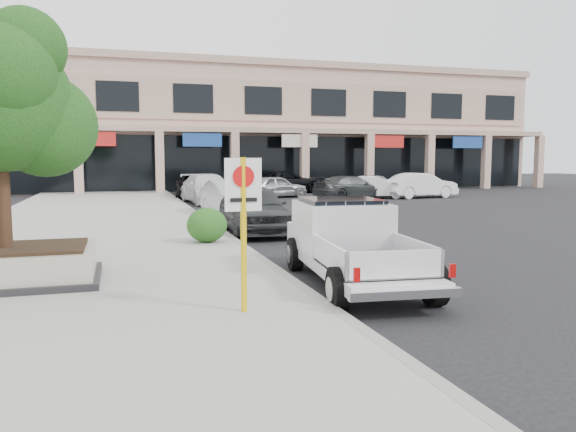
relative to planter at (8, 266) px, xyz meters
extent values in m
plane|color=black|center=(6.62, -0.48, -0.48)|extent=(120.00, 120.00, 0.00)
cube|color=gray|center=(1.12, 5.52, -0.40)|extent=(8.00, 52.00, 0.15)
cube|color=gray|center=(5.07, 5.52, -0.40)|extent=(0.20, 52.00, 0.15)
cube|color=tan|center=(14.62, 33.52, 4.02)|extent=(40.00, 10.00, 9.00)
cube|color=tan|center=(14.62, 33.52, 8.77)|extent=(40.40, 10.40, 0.50)
cube|color=tan|center=(14.62, 27.42, 3.82)|extent=(40.00, 2.20, 0.35)
cube|color=tan|center=(34.62, 26.57, 1.62)|extent=(0.55, 0.55, 4.20)
cube|color=black|center=(14.62, 28.47, 1.52)|extent=(39.20, 0.08, 3.90)
cube|color=black|center=(0.00, 0.00, -0.27)|extent=(3.20, 2.20, 0.12)
cube|color=gray|center=(0.00, 0.00, 0.04)|extent=(3.00, 2.00, 0.50)
cube|color=black|center=(0.00, 0.00, 0.32)|extent=(2.70, 1.70, 0.06)
cylinder|color=black|center=(0.00, 0.00, 1.45)|extent=(0.22, 0.22, 2.20)
sphere|color=#15350E|center=(0.70, 0.30, 2.55)|extent=(1.90, 1.90, 1.90)
cylinder|color=yellow|center=(3.73, -3.07, 0.82)|extent=(0.09, 0.09, 2.30)
cube|color=white|center=(3.73, -3.07, 1.57)|extent=(0.55, 0.03, 0.78)
cylinder|color=red|center=(3.73, -3.10, 1.69)|extent=(0.32, 0.01, 0.32)
ellipsoid|color=#214A15|center=(4.25, 3.97, 0.14)|extent=(1.10, 0.99, 0.93)
imported|color=#2B2E30|center=(6.17, 6.50, 0.31)|extent=(1.99, 4.67, 1.57)
imported|color=#B0B4B9|center=(6.44, 11.43, 0.27)|extent=(2.07, 4.68, 1.49)
imported|color=silver|center=(6.55, 18.73, 0.30)|extent=(2.66, 5.55, 1.56)
imported|color=black|center=(6.52, 22.84, 0.28)|extent=(3.08, 5.66, 1.50)
imported|color=#9A9EA2|center=(11.13, 21.67, 0.20)|extent=(4.28, 2.74, 1.36)
imported|color=silver|center=(16.59, 19.35, 0.19)|extent=(4.23, 2.21, 1.32)
imported|color=#292C2E|center=(15.07, 19.30, 0.21)|extent=(5.02, 2.92, 1.37)
imported|color=black|center=(13.30, 26.04, 0.26)|extent=(5.48, 2.85, 1.47)
imported|color=gray|center=(17.95, 22.05, 0.22)|extent=(4.19, 1.93, 1.39)
imported|color=silver|center=(19.50, 19.01, 0.27)|extent=(4.70, 2.11, 1.50)
camera|label=1|loc=(1.97, -11.12, 1.98)|focal=35.00mm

